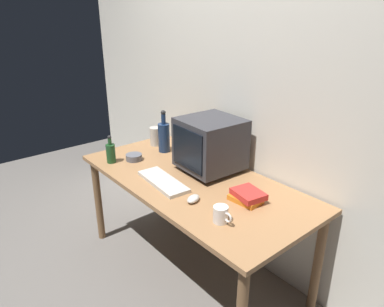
# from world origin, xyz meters

# --- Properties ---
(ground_plane) EXTENTS (6.00, 6.00, 0.00)m
(ground_plane) POSITION_xyz_m (0.00, 0.00, 0.00)
(ground_plane) COLOR slate
(back_wall) EXTENTS (4.00, 0.08, 2.50)m
(back_wall) POSITION_xyz_m (0.00, 0.46, 1.25)
(back_wall) COLOR silver
(back_wall) RESTS_ON ground
(desk) EXTENTS (1.68, 0.79, 0.74)m
(desk) POSITION_xyz_m (0.00, 0.00, 0.66)
(desk) COLOR #9E7047
(desk) RESTS_ON ground
(crt_monitor) EXTENTS (0.40, 0.41, 0.37)m
(crt_monitor) POSITION_xyz_m (-0.03, 0.18, 0.93)
(crt_monitor) COLOR #333338
(crt_monitor) RESTS_ON desk
(keyboard) EXTENTS (0.43, 0.19, 0.02)m
(keyboard) POSITION_xyz_m (-0.07, -0.19, 0.75)
(keyboard) COLOR beige
(keyboard) RESTS_ON desk
(computer_mouse) EXTENTS (0.09, 0.11, 0.04)m
(computer_mouse) POSITION_xyz_m (0.24, -0.19, 0.76)
(computer_mouse) COLOR beige
(computer_mouse) RESTS_ON desk
(bottle_tall) EXTENTS (0.09, 0.09, 0.33)m
(bottle_tall) POSITION_xyz_m (-0.52, 0.15, 0.86)
(bottle_tall) COLOR navy
(bottle_tall) RESTS_ON desk
(bottle_short) EXTENTS (0.07, 0.07, 0.21)m
(bottle_short) POSITION_xyz_m (-0.59, -0.28, 0.81)
(bottle_short) COLOR #1E4C23
(bottle_short) RESTS_ON desk
(book_stack) EXTENTS (0.21, 0.18, 0.07)m
(book_stack) POSITION_xyz_m (0.43, 0.06, 0.77)
(book_stack) COLOR orange
(book_stack) RESTS_ON desk
(mug) EXTENTS (0.12, 0.08, 0.09)m
(mug) POSITION_xyz_m (0.49, -0.21, 0.78)
(mug) COLOR white
(mug) RESTS_ON desk
(cd_spindle) EXTENTS (0.12, 0.12, 0.04)m
(cd_spindle) POSITION_xyz_m (-0.52, -0.13, 0.76)
(cd_spindle) COLOR #595B66
(cd_spindle) RESTS_ON desk
(metal_canister) EXTENTS (0.09, 0.09, 0.15)m
(metal_canister) POSITION_xyz_m (-0.68, 0.17, 0.81)
(metal_canister) COLOR #B7B2A8
(metal_canister) RESTS_ON desk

